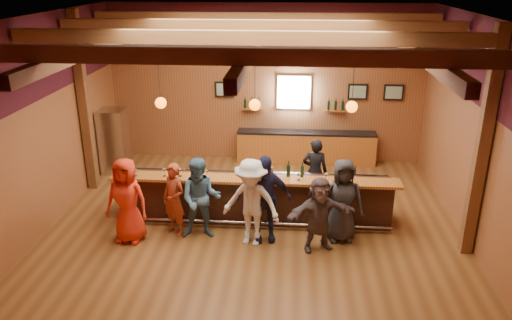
% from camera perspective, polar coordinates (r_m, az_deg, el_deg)
% --- Properties ---
extents(room, '(9.04, 9.00, 4.52)m').
position_cam_1_polar(room, '(10.40, -0.11, 9.14)').
color(room, brown).
rests_on(room, ground).
extents(bar_counter, '(6.30, 1.07, 1.11)m').
position_cam_1_polar(bar_counter, '(11.35, 0.02, -4.18)').
color(bar_counter, black).
rests_on(bar_counter, ground).
extents(back_bar_cabinet, '(4.00, 0.52, 0.95)m').
position_cam_1_polar(back_bar_cabinet, '(14.65, 5.74, 1.47)').
color(back_bar_cabinet, '#964F1B').
rests_on(back_bar_cabinet, ground).
extents(window, '(0.95, 0.09, 0.95)m').
position_cam_1_polar(window, '(14.42, 4.35, 7.72)').
color(window, silver).
rests_on(window, room).
extents(framed_pictures, '(5.35, 0.05, 0.45)m').
position_cam_1_polar(framed_pictures, '(14.42, 7.83, 7.80)').
color(framed_pictures, black).
rests_on(framed_pictures, room).
extents(wine_shelves, '(3.00, 0.18, 0.30)m').
position_cam_1_polar(wine_shelves, '(14.46, 4.30, 6.01)').
color(wine_shelves, '#964F1B').
rests_on(wine_shelves, room).
extents(pendant_lights, '(4.24, 0.24, 1.37)m').
position_cam_1_polar(pendant_lights, '(10.46, -0.13, 6.37)').
color(pendant_lights, black).
rests_on(pendant_lights, room).
extents(stainless_fridge, '(0.70, 0.70, 1.80)m').
position_cam_1_polar(stainless_fridge, '(14.32, -15.85, 2.08)').
color(stainless_fridge, silver).
rests_on(stainless_fridge, ground).
extents(customer_orange, '(0.96, 0.69, 1.83)m').
position_cam_1_polar(customer_orange, '(10.59, -14.54, -4.51)').
color(customer_orange, red).
rests_on(customer_orange, ground).
extents(customer_redvest, '(0.70, 0.63, 1.60)m').
position_cam_1_polar(customer_redvest, '(10.70, -9.34, -4.47)').
color(customer_redvest, maroon).
rests_on(customer_redvest, ground).
extents(customer_denim, '(0.91, 0.73, 1.77)m').
position_cam_1_polar(customer_denim, '(10.46, -6.33, -4.42)').
color(customer_denim, '#456E8A').
rests_on(customer_denim, ground).
extents(customer_white, '(1.35, 1.00, 1.86)m').
position_cam_1_polar(customer_white, '(10.12, -0.55, -4.90)').
color(customer_white, silver).
rests_on(customer_white, ground).
extents(customer_navy, '(1.16, 0.60, 1.89)m').
position_cam_1_polar(customer_navy, '(10.26, 0.92, -4.43)').
color(customer_navy, '#1B1B36').
rests_on(customer_navy, ground).
extents(customer_brown, '(1.53, 0.94, 1.57)m').
position_cam_1_polar(customer_brown, '(10.07, 7.22, -6.16)').
color(customer_brown, '#544343').
rests_on(customer_brown, ground).
extents(customer_dark, '(0.94, 0.67, 1.79)m').
position_cam_1_polar(customer_dark, '(10.45, 9.81, -4.57)').
color(customer_dark, '#29292C').
rests_on(customer_dark, ground).
extents(bartender, '(0.62, 0.43, 1.65)m').
position_cam_1_polar(bartender, '(11.98, 6.73, -1.33)').
color(bartender, black).
rests_on(bartender, ground).
extents(ice_bucket, '(0.20, 0.20, 0.22)m').
position_cam_1_polar(ice_bucket, '(10.86, 1.45, -1.38)').
color(ice_bucket, brown).
rests_on(ice_bucket, bar_counter).
extents(bottle_a, '(0.08, 0.08, 0.36)m').
position_cam_1_polar(bottle_a, '(10.87, 3.72, -1.20)').
color(bottle_a, black).
rests_on(bottle_a, bar_counter).
extents(bottle_b, '(0.07, 0.07, 0.33)m').
position_cam_1_polar(bottle_b, '(10.88, 5.29, -1.30)').
color(bottle_b, black).
rests_on(bottle_b, bar_counter).
extents(glass_a, '(0.07, 0.07, 0.16)m').
position_cam_1_polar(glass_a, '(11.20, -13.59, -1.21)').
color(glass_a, silver).
rests_on(glass_a, bar_counter).
extents(glass_b, '(0.09, 0.09, 0.19)m').
position_cam_1_polar(glass_b, '(11.05, -10.44, -1.15)').
color(glass_b, silver).
rests_on(glass_b, bar_counter).
extents(glass_c, '(0.08, 0.08, 0.19)m').
position_cam_1_polar(glass_c, '(10.99, -8.71, -1.20)').
color(glass_c, silver).
rests_on(glass_c, bar_counter).
extents(glass_d, '(0.07, 0.07, 0.16)m').
position_cam_1_polar(glass_d, '(10.90, -5.68, -1.35)').
color(glass_d, silver).
rests_on(glass_d, bar_counter).
extents(glass_e, '(0.09, 0.09, 0.20)m').
position_cam_1_polar(glass_e, '(10.83, -1.66, -1.25)').
color(glass_e, silver).
rests_on(glass_e, bar_counter).
extents(glass_f, '(0.08, 0.08, 0.17)m').
position_cam_1_polar(glass_f, '(10.70, 4.92, -1.73)').
color(glass_f, silver).
rests_on(glass_f, bar_counter).
extents(glass_g, '(0.08, 0.08, 0.19)m').
position_cam_1_polar(glass_g, '(10.73, 8.01, -1.72)').
color(glass_g, silver).
rests_on(glass_g, bar_counter).
extents(glass_h, '(0.08, 0.08, 0.18)m').
position_cam_1_polar(glass_h, '(10.83, 9.80, -1.62)').
color(glass_h, silver).
rests_on(glass_h, bar_counter).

